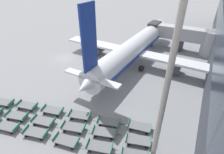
{
  "coord_description": "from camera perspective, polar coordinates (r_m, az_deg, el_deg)",
  "views": [
    {
      "loc": [
        27.49,
        -28.02,
        17.94
      ],
      "look_at": [
        16.01,
        -6.45,
        2.83
      ],
      "focal_mm": 28.0,
      "sensor_mm": 36.0,
      "label": 1
    }
  ],
  "objects": [
    {
      "name": "ground_plane",
      "position": [
        43.16,
        -15.0,
        6.04
      ],
      "size": [
        500.0,
        500.0,
        0.0
      ],
      "primitive_type": "plane",
      "color": "gray"
    },
    {
      "name": "jet_bridge",
      "position": [
        48.0,
        24.03,
        11.75
      ],
      "size": [
        17.92,
        5.12,
        6.19
      ],
      "color": "#A8AAB2",
      "rests_on": "ground_plane"
    },
    {
      "name": "airplane",
      "position": [
        38.49,
        7.43,
        9.59
      ],
      "size": [
        33.9,
        38.43,
        14.69
      ],
      "color": "silver",
      "rests_on": "ground_plane"
    },
    {
      "name": "baggage_dolly_row_near_col_b",
      "position": [
        27.33,
        -30.95,
        -13.67
      ],
      "size": [
        3.76,
        2.11,
        0.92
      ],
      "color": "slate",
      "rests_on": "ground_plane"
    },
    {
      "name": "baggage_dolly_row_near_col_c",
      "position": [
        24.93,
        -23.6,
        -16.25
      ],
      "size": [
        3.75,
        2.14,
        0.92
      ],
      "color": "slate",
      "rests_on": "ground_plane"
    },
    {
      "name": "baggage_dolly_row_near_col_d",
      "position": [
        22.9,
        -14.68,
        -19.44
      ],
      "size": [
        3.76,
        1.96,
        0.92
      ],
      "color": "slate",
      "rests_on": "ground_plane"
    },
    {
      "name": "baggage_dolly_row_near_col_e",
      "position": [
        21.77,
        -4.08,
        -21.75
      ],
      "size": [
        3.75,
        2.18,
        0.92
      ],
      "color": "slate",
      "rests_on": "ground_plane"
    },
    {
      "name": "baggage_dolly_row_mid_a_col_b",
      "position": [
        28.36,
        -28.64,
        -11.04
      ],
      "size": [
        3.75,
        2.19,
        0.92
      ],
      "color": "slate",
      "rests_on": "ground_plane"
    },
    {
      "name": "baggage_dolly_row_mid_a_col_c",
      "position": [
        26.02,
        -21.49,
        -13.26
      ],
      "size": [
        3.76,
        2.05,
        0.92
      ],
      "color": "slate",
      "rests_on": "ground_plane"
    },
    {
      "name": "baggage_dolly_row_mid_a_col_d",
      "position": [
        24.11,
        -12.45,
        -15.7
      ],
      "size": [
        3.75,
        2.2,
        0.92
      ],
      "color": "slate",
      "rests_on": "ground_plane"
    },
    {
      "name": "baggage_dolly_row_mid_a_col_e",
      "position": [
        23.05,
        -2.5,
        -17.58
      ],
      "size": [
        3.74,
        2.26,
        0.92
      ],
      "color": "slate",
      "rests_on": "ground_plane"
    },
    {
      "name": "baggage_dolly_row_mid_a_col_f",
      "position": [
        22.49,
        8.58,
        -19.75
      ],
      "size": [
        3.75,
        2.23,
        0.92
      ],
      "color": "slate",
      "rests_on": "ground_plane"
    },
    {
      "name": "baggage_dolly_row_mid_b_col_a",
      "position": [
        31.94,
        -31.91,
        -7.02
      ],
      "size": [
        3.75,
        2.19,
        0.92
      ],
      "color": "slate",
      "rests_on": "ground_plane"
    },
    {
      "name": "baggage_dolly_row_mid_b_col_b",
      "position": [
        29.52,
        -25.97,
        -8.39
      ],
      "size": [
        3.76,
        2.07,
        0.92
      ],
      "color": "slate",
      "rests_on": "ground_plane"
    },
    {
      "name": "baggage_dolly_row_mid_b_col_c",
      "position": [
        27.23,
        -18.79,
        -10.27
      ],
      "size": [
        3.76,
        2.11,
        0.92
      ],
      "color": "slate",
      "rests_on": "ground_plane"
    },
    {
      "name": "baggage_dolly_row_mid_b_col_d",
      "position": [
        25.5,
        -10.5,
        -12.19
      ],
      "size": [
        3.75,
        2.22,
        0.92
      ],
      "color": "slate",
      "rests_on": "ground_plane"
    },
    {
      "name": "baggage_dolly_row_mid_b_col_e",
      "position": [
        24.23,
        -1.1,
        -14.41
      ],
      "size": [
        3.75,
        2.19,
        0.92
      ],
      "color": "slate",
      "rests_on": "ground_plane"
    },
    {
      "name": "baggage_dolly_row_mid_b_col_f",
      "position": [
        23.93,
        8.95,
        -15.68
      ],
      "size": [
        3.76,
        1.96,
        0.92
      ],
      "color": "slate",
      "rests_on": "ground_plane"
    },
    {
      "name": "apron_light_mast",
      "position": [
        13.44,
        20.41,
        12.55
      ],
      "size": [
        2.0,
        0.7,
        24.35
      ],
      "color": "#ADA89E",
      "rests_on": "ground_plane"
    }
  ]
}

